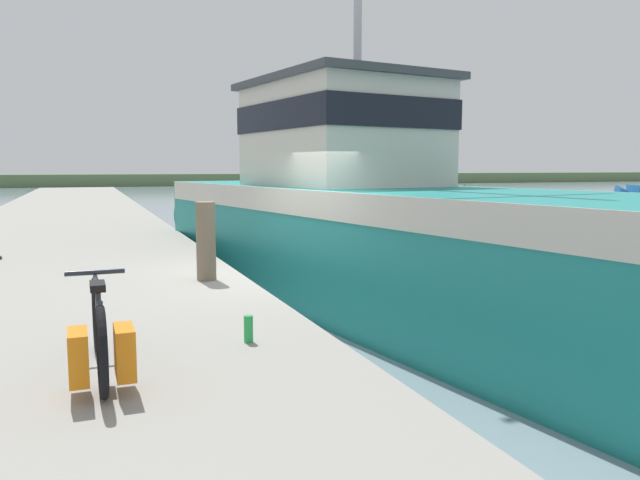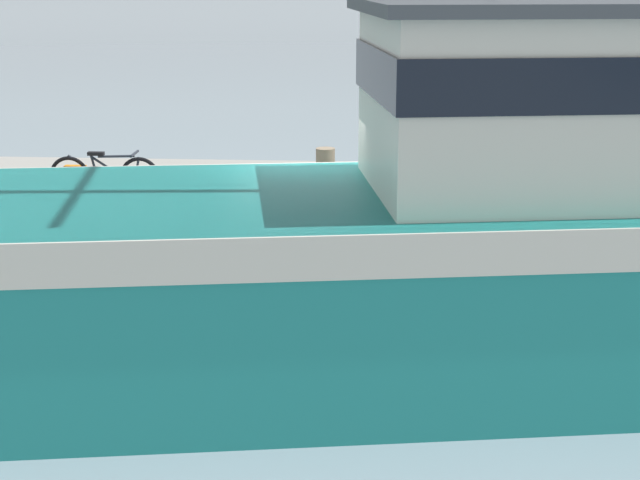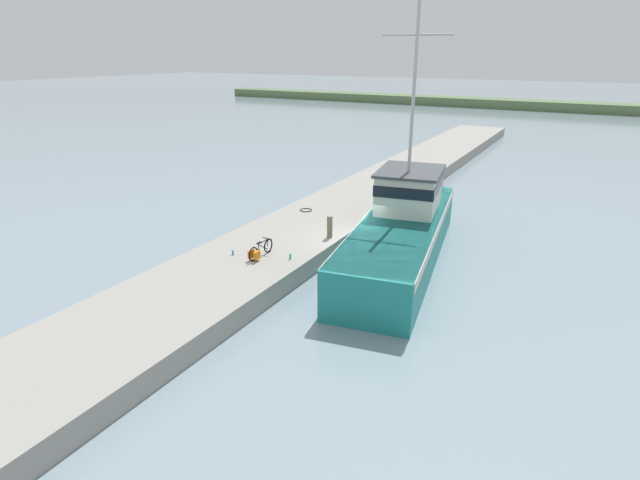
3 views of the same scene
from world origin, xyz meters
name	(u,v)px [view 2 (image 2 of 3)]	position (x,y,z in m)	size (l,w,h in m)	color
ground_plane	(341,310)	(0.00, 0.00, 0.00)	(320.00, 320.00, 0.00)	gray
dock_pier	(352,218)	(-3.11, 0.00, 0.41)	(4.96, 80.00, 0.81)	gray
fishing_boat_main	(448,243)	(1.82, 1.18, 1.40)	(5.26, 15.03, 11.21)	teal
bicycle_touring	(93,176)	(-2.55, -3.84, 1.12)	(0.44, 1.66, 0.67)	black
mooring_post	(325,186)	(-1.17, -0.27, 1.32)	(0.25, 0.25, 1.02)	#756651
hose_coil	(524,179)	(-4.20, 2.73, 0.83)	(0.64, 0.64, 0.04)	black
water_bottle_on_curb	(108,208)	(-1.37, -3.29, 0.92)	(0.08, 0.08, 0.23)	green
water_bottle_by_bike	(101,174)	(-3.69, -4.08, 0.91)	(0.07, 0.07, 0.20)	blue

